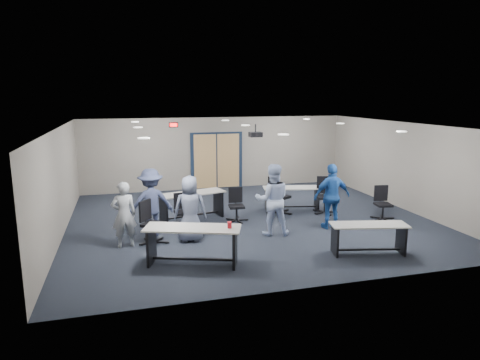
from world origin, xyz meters
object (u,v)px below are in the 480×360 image
object	(u,v)px
person_lightblue	(273,200)
chair_loose_right	(383,203)
chair_back_d	(325,196)
person_gray	(124,215)
table_back_left	(192,201)
table_front_right	(369,234)
person_back	(151,202)
chair_back_b	(237,205)
table_back_right	(292,194)
table_front_left	(193,239)
person_plaid	(190,209)
chair_loose_left	(153,223)
person_navy	(332,196)
chair_back_c	(280,195)
chair_back_a	(183,211)

from	to	relation	value
person_lightblue	chair_loose_right	bearing A→B (deg)	-161.09
chair_back_d	person_gray	xyz separation A→B (m)	(-5.86, -1.43, 0.24)
table_back_left	person_gray	size ratio (longest dim) A/B	1.28
person_gray	table_front_right	bearing A→B (deg)	153.38
table_back_left	person_gray	xyz separation A→B (m)	(-1.88, -1.89, 0.26)
person_back	chair_back_b	bearing A→B (deg)	-172.12
table_back_right	chair_back_d	xyz separation A→B (m)	(0.82, -0.65, 0.05)
chair_back_b	table_front_left	bearing A→B (deg)	-115.40
chair_loose_right	chair_back_b	bearing A→B (deg)	176.38
table_back_right	table_front_right	bearing A→B (deg)	-74.55
person_gray	chair_back_d	bearing A→B (deg)	-173.15
chair_back_b	person_plaid	xyz separation A→B (m)	(-1.51, -1.29, 0.34)
chair_back_b	person_back	size ratio (longest dim) A/B	0.55
chair_loose_right	table_front_right	bearing A→B (deg)	-120.42
table_back_right	chair_loose_left	size ratio (longest dim) A/B	1.77
chair_back_d	person_gray	world-z (taller)	person_gray
table_back_right	person_navy	world-z (taller)	person_navy
chair_back_c	table_back_right	bearing A→B (deg)	4.04
person_gray	chair_back_b	bearing A→B (deg)	-163.71
person_plaid	chair_back_a	bearing A→B (deg)	-79.79
chair_back_c	person_lightblue	bearing A→B (deg)	-144.27
person_plaid	person_navy	size ratio (longest dim) A/B	0.93
chair_loose_left	person_gray	bearing A→B (deg)	133.60
table_front_left	person_gray	distance (m)	2.02
table_front_right	chair_loose_right	world-z (taller)	chair_loose_right
person_navy	chair_back_d	bearing A→B (deg)	-110.72
chair_back_b	person_lightblue	world-z (taller)	person_lightblue
table_front_right	person_lightblue	distance (m)	2.52
table_back_left	chair_back_a	xyz separation A→B (m)	(-0.36, -0.75, -0.07)
chair_back_a	chair_back_d	size ratio (longest dim) A/B	0.84
table_front_left	chair_back_c	bearing A→B (deg)	65.11
chair_loose_right	person_back	xyz separation A→B (m)	(-6.48, 0.35, 0.38)
chair_back_a	person_lightblue	world-z (taller)	person_lightblue
chair_back_b	chair_loose_left	bearing A→B (deg)	-146.58
table_back_left	person_lightblue	distance (m)	2.63
table_back_right	person_plaid	size ratio (longest dim) A/B	1.14
table_front_left	table_back_right	size ratio (longest dim) A/B	1.14
chair_back_b	person_back	xyz separation A→B (m)	(-2.39, -0.59, 0.38)
person_navy	table_front_left	bearing A→B (deg)	20.15
chair_back_d	person_navy	xyz separation A→B (m)	(-0.50, -1.37, 0.32)
person_lightblue	person_navy	xyz separation A→B (m)	(1.70, 0.07, -0.04)
person_lightblue	chair_back_c	bearing A→B (deg)	-103.36
chair_back_d	chair_loose_left	bearing A→B (deg)	-147.63
table_front_right	person_navy	bearing A→B (deg)	100.38
chair_loose_right	person_plaid	xyz separation A→B (m)	(-5.60, -0.35, 0.33)
chair_back_b	person_back	distance (m)	2.49
chair_back_d	person_plaid	world-z (taller)	person_plaid
chair_back_b	chair_loose_left	distance (m)	2.70
chair_back_b	chair_back_c	distance (m)	1.52
table_back_left	person_lightblue	size ratio (longest dim) A/B	1.10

